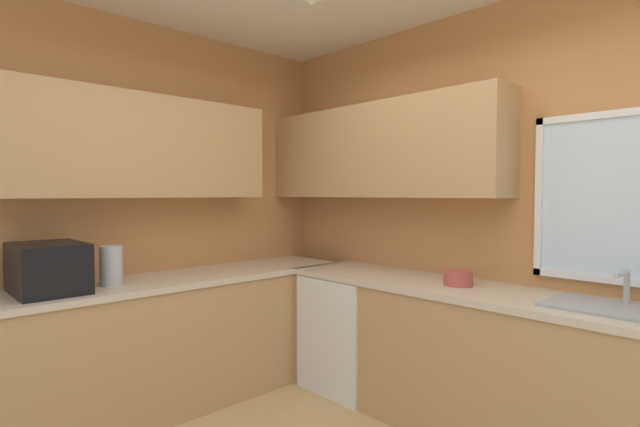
% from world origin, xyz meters
% --- Properties ---
extents(room_shell, '(4.05, 3.47, 2.78)m').
position_xyz_m(room_shell, '(-0.80, 0.57, 1.89)').
color(room_shell, '#C6844C').
rests_on(room_shell, ground_plane).
extents(counter_run_left, '(0.65, 3.08, 0.90)m').
position_xyz_m(counter_run_left, '(-1.65, 0.00, 0.45)').
color(counter_run_left, tan).
rests_on(counter_run_left, ground_plane).
extents(counter_run_back, '(3.14, 0.65, 0.90)m').
position_xyz_m(counter_run_back, '(0.21, 1.36, 0.45)').
color(counter_run_back, tan).
rests_on(counter_run_back, ground_plane).
extents(dishwasher, '(0.60, 0.60, 0.85)m').
position_xyz_m(dishwasher, '(-0.99, 1.33, 0.43)').
color(dishwasher, white).
rests_on(dishwasher, ground_plane).
extents(microwave, '(0.48, 0.36, 0.29)m').
position_xyz_m(microwave, '(-1.65, -0.57, 1.04)').
color(microwave, black).
rests_on(microwave, counter_run_left).
extents(kettle, '(0.14, 0.14, 0.25)m').
position_xyz_m(kettle, '(-1.63, -0.22, 1.02)').
color(kettle, '#B7B7BC').
rests_on(kettle, counter_run_left).
extents(sink_assembly, '(0.65, 0.40, 0.19)m').
position_xyz_m(sink_assembly, '(0.75, 1.37, 0.91)').
color(sink_assembly, '#9EA0A5').
rests_on(sink_assembly, counter_run_back).
extents(bowl, '(0.18, 0.18, 0.09)m').
position_xyz_m(bowl, '(-0.12, 1.36, 0.94)').
color(bowl, '#B74C42').
rests_on(bowl, counter_run_back).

